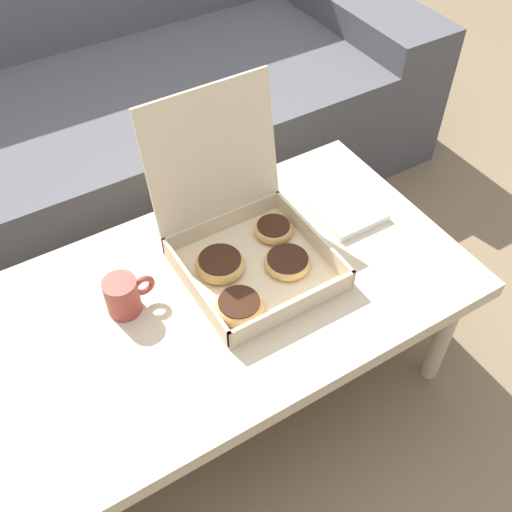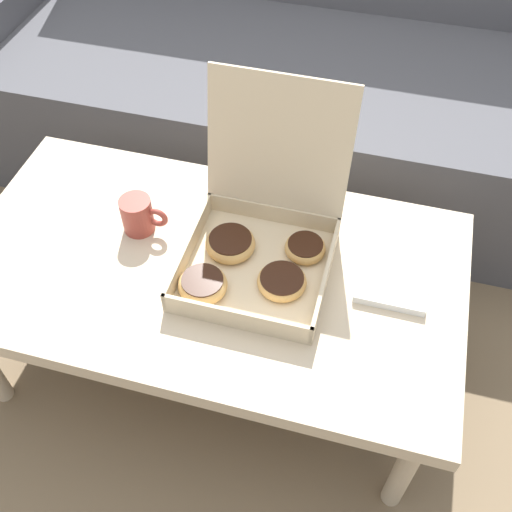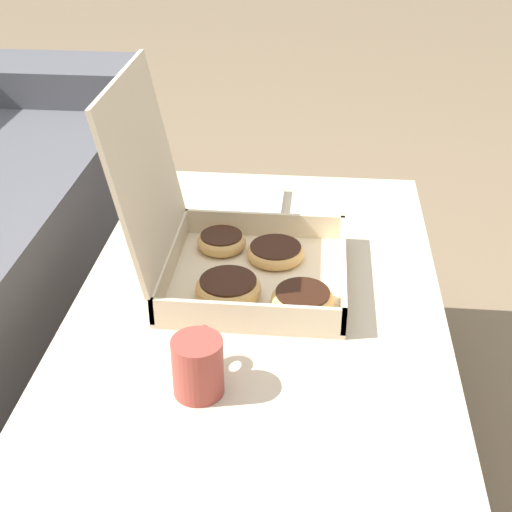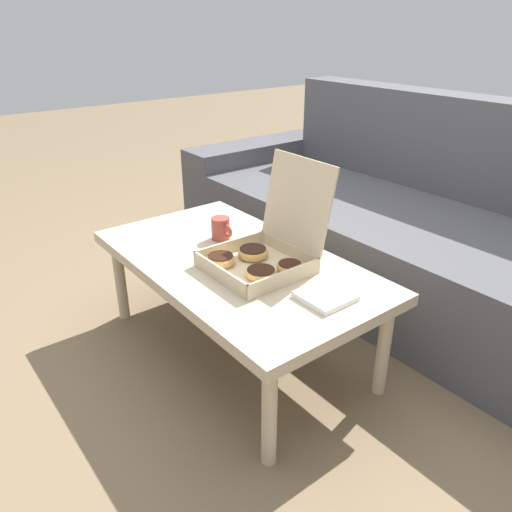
# 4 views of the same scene
# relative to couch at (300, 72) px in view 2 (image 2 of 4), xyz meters

# --- Properties ---
(ground_plane) EXTENTS (12.00, 12.00, 0.00)m
(ground_plane) POSITION_rel_couch_xyz_m (0.00, -0.85, -0.28)
(ground_plane) COLOR #756047
(couch) EXTENTS (2.25, 0.90, 0.85)m
(couch) POSITION_rel_couch_xyz_m (0.00, 0.00, 0.00)
(couch) COLOR #4C4C51
(couch) RESTS_ON ground_plane
(coffee_table) EXTENTS (1.10, 0.61, 0.39)m
(coffee_table) POSITION_rel_couch_xyz_m (0.00, -0.94, 0.07)
(coffee_table) COLOR #C6B293
(coffee_table) RESTS_ON ground_plane
(pastry_box) EXTENTS (0.31, 0.36, 0.35)m
(pastry_box) POSITION_rel_couch_xyz_m (0.10, -0.90, 0.17)
(pastry_box) COLOR beige
(pastry_box) RESTS_ON coffee_table
(coffee_mug) EXTENTS (0.11, 0.07, 0.09)m
(coffee_mug) POSITION_rel_couch_xyz_m (-0.18, -0.88, 0.15)
(coffee_mug) COLOR #993D33
(coffee_mug) RESTS_ON coffee_table
(napkin_stack) EXTENTS (0.15, 0.15, 0.02)m
(napkin_stack) POSITION_rel_couch_xyz_m (0.39, -0.88, 0.12)
(napkin_stack) COLOR white
(napkin_stack) RESTS_ON coffee_table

